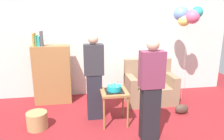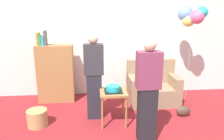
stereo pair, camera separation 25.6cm
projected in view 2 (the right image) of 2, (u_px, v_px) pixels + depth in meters
name	position (u px, v px, depth m)	size (l,w,h in m)	color
ground_plane	(126.00, 135.00, 3.52)	(8.00, 8.00, 0.00)	maroon
wall_back	(114.00, 40.00, 5.15)	(6.00, 0.10, 2.70)	silver
couch	(152.00, 88.00, 4.78)	(1.10, 0.70, 0.96)	#8C7054
bookshelf	(56.00, 73.00, 4.80)	(0.80, 0.36, 1.62)	olive
side_table	(113.00, 96.00, 3.80)	(0.48, 0.48, 0.62)	olive
birthday_cake	(113.00, 89.00, 3.77)	(0.32, 0.32, 0.17)	black
person_blowing_candles	(94.00, 76.00, 3.94)	(0.36, 0.22, 1.63)	#23232D
person_holding_cake	(148.00, 91.00, 3.20)	(0.36, 0.22, 1.63)	black
wicker_basket	(37.00, 118.00, 3.79)	(0.36, 0.36, 0.30)	#A88451
handbag	(183.00, 111.00, 4.17)	(0.28, 0.14, 0.20)	#473328
balloon_bunch	(192.00, 16.00, 4.44)	(0.55, 0.50, 2.13)	silver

